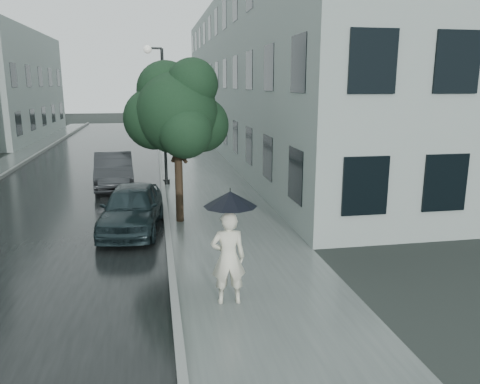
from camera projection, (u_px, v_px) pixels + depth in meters
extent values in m
plane|color=black|center=(247.00, 279.00, 10.01)|extent=(120.00, 120.00, 0.00)
cube|color=slate|center=(202.00, 174.00, 21.55)|extent=(3.50, 60.00, 0.01)
cube|color=slate|center=(162.00, 174.00, 21.22)|extent=(0.15, 60.00, 0.15)
cube|color=black|center=(82.00, 178.00, 20.62)|extent=(6.85, 60.00, 0.00)
cube|color=gray|center=(273.00, 77.00, 28.64)|extent=(7.00, 36.00, 9.00)
cube|color=black|center=(217.00, 76.00, 28.03)|extent=(0.08, 32.40, 7.20)
cube|color=black|center=(41.00, 85.00, 36.04)|extent=(0.08, 16.20, 6.40)
imported|color=beige|center=(228.00, 258.00, 8.75)|extent=(0.67, 0.46, 1.79)
cylinder|color=black|center=(230.00, 230.00, 8.60)|extent=(0.02, 0.02, 0.91)
cone|color=black|center=(230.00, 199.00, 8.46)|extent=(1.13, 1.13, 0.28)
cylinder|color=black|center=(230.00, 190.00, 8.43)|extent=(0.02, 0.02, 0.08)
cylinder|color=black|center=(230.00, 255.00, 8.71)|extent=(0.03, 0.03, 0.06)
cylinder|color=#332619|center=(179.00, 184.00, 13.99)|extent=(0.23, 0.23, 2.34)
sphere|color=#18361F|center=(177.00, 113.00, 13.52)|extent=(2.38, 2.38, 2.38)
sphere|color=#18361F|center=(202.00, 125.00, 13.99)|extent=(1.64, 1.64, 1.64)
sphere|color=#18361F|center=(155.00, 119.00, 13.80)|extent=(1.83, 1.83, 1.83)
sphere|color=#18361F|center=(185.00, 131.00, 13.04)|extent=(1.54, 1.54, 1.54)
sphere|color=#18361F|center=(166.00, 90.00, 13.85)|extent=(1.74, 1.74, 1.74)
sphere|color=#18361F|center=(192.00, 84.00, 13.24)|extent=(1.47, 1.47, 1.47)
cylinder|color=black|center=(164.00, 118.00, 18.87)|extent=(0.12, 0.12, 5.43)
cylinder|color=black|center=(167.00, 182.00, 19.46)|extent=(0.28, 0.28, 0.20)
cylinder|color=black|center=(155.00, 48.00, 18.19)|extent=(0.51, 0.14, 0.08)
sphere|color=silver|center=(148.00, 49.00, 18.11)|extent=(0.32, 0.32, 0.32)
imported|color=black|center=(132.00, 207.00, 13.25)|extent=(1.95, 4.00, 1.31)
imported|color=#222426|center=(114.00, 170.00, 18.87)|extent=(1.78, 4.28, 1.38)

